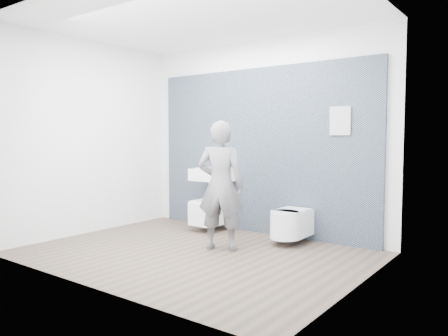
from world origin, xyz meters
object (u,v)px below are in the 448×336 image
Objects in this scene: toilet_rounded at (290,224)px; visitor at (221,186)px; toilet_square at (211,211)px; washbasin at (213,174)px.

visitor is at bearing -126.17° from toilet_rounded.
toilet_square is 1.19× the size of toilet_rounded.
toilet_square is (0.00, -0.06, -0.55)m from washbasin.
toilet_square is at bearing -67.81° from visitor.
toilet_rounded is at bearing -2.01° from toilet_square.
visitor reaches higher than toilet_square.
washbasin is at bearing -69.74° from visitor.
washbasin reaches higher than toilet_square.
washbasin is 0.38× the size of visitor.
visitor is (-0.56, -0.77, 0.53)m from toilet_rounded.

